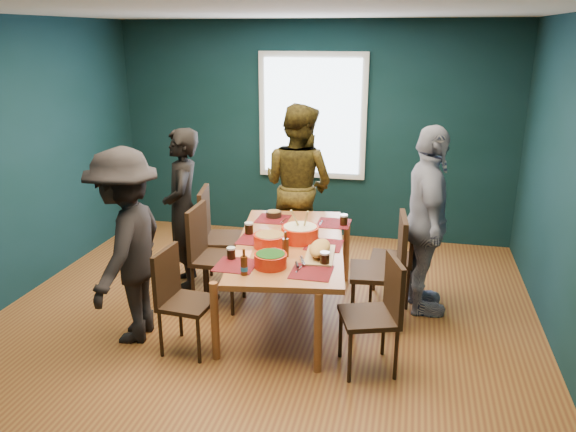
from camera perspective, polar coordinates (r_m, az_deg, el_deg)
name	(u,v)px	position (r m, az deg, el deg)	size (l,w,h in m)	color
room	(267,170)	(5.00, -2.11, 4.67)	(5.01, 5.01, 2.71)	#98642C
dining_table	(290,249)	(5.12, 0.18, -3.42)	(1.23, 2.02, 0.72)	#9B5D2E
chair_left_far	(216,230)	(5.83, -7.34, -1.39)	(0.55, 0.55, 1.04)	black
chair_left_mid	(208,248)	(5.41, -8.09, -3.28)	(0.45, 0.45, 0.99)	black
chair_left_near	(178,292)	(4.72, -11.13, -7.62)	(0.43, 0.43, 0.88)	black
chair_right_far	(401,251)	(5.54, 11.43, -3.53)	(0.42, 0.42, 0.90)	black
chair_right_mid	(388,262)	(5.05, 10.14, -4.64)	(0.51, 0.51, 1.03)	black
chair_right_near	(380,306)	(4.41, 9.36, -9.02)	(0.53, 0.53, 0.92)	black
person_far_left	(183,210)	(5.79, -10.61, 0.65)	(0.60, 0.40, 1.65)	black
person_back	(298,185)	(6.29, 1.05, 3.13)	(0.88, 0.69, 1.82)	black
person_right	(427,222)	(5.28, 13.93, -0.59)	(1.04, 0.43, 1.77)	silver
person_near_left	(127,247)	(4.87, -16.05, -3.01)	(1.08, 0.62, 1.67)	black
bowl_salad	(270,240)	(4.97, -1.86, -2.44)	(0.29, 0.29, 0.12)	red
bowl_dumpling	(300,233)	(5.11, 1.24, -1.73)	(0.34, 0.34, 0.32)	red
bowl_herbs	(271,260)	(4.55, -1.79, -4.45)	(0.27, 0.27, 0.12)	red
cutting_board	(320,250)	(4.77, 3.25, -3.44)	(0.30, 0.59, 0.13)	tan
small_bowl	(274,214)	(5.78, -1.46, 0.21)	(0.16, 0.16, 0.07)	black
beer_bottle_a	(244,266)	(4.41, -4.48, -5.05)	(0.06, 0.06, 0.21)	#45200C
beer_bottle_b	(286,247)	(4.75, -0.26, -3.14)	(0.06, 0.06, 0.22)	#45200C
cola_glass_a	(231,253)	(4.73, -5.79, -3.73)	(0.07, 0.07, 0.10)	black
cola_glass_b	(325,258)	(4.59, 3.76, -4.27)	(0.08, 0.08, 0.11)	black
cola_glass_c	(344,219)	(5.55, 5.68, -0.35)	(0.08, 0.08, 0.11)	black
cola_glass_d	(249,228)	(5.29, -3.98, -1.20)	(0.08, 0.08, 0.11)	black
napkin_a	(329,245)	(5.05, 4.22, -2.93)	(0.14, 0.14, 0.00)	#F38766
napkin_b	(242,254)	(4.85, -4.71, -3.85)	(0.16, 0.16, 0.00)	#F38766
napkin_c	(309,275)	(4.43, 2.17, -5.97)	(0.14, 0.14, 0.00)	#F38766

